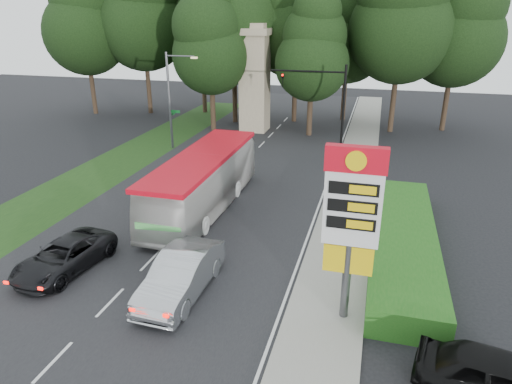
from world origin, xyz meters
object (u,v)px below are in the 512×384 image
(gas_station_pylon, at_px, (352,212))
(parked_car_black, at_px, (503,381))
(transit_bus, at_px, (204,182))
(sedan_silver, at_px, (181,275))
(suv_charcoal, at_px, (64,256))
(monument, at_px, (255,78))
(streetlight_signs, at_px, (172,97))
(traffic_signal_mast, at_px, (327,97))

(gas_station_pylon, bearing_deg, parked_car_black, -31.08)
(transit_bus, distance_m, parked_car_black, 17.92)
(sedan_silver, distance_m, suv_charcoal, 5.88)
(monument, bearing_deg, streetlight_signs, -121.97)
(sedan_silver, bearing_deg, parked_car_black, -12.34)
(streetlight_signs, relative_size, sedan_silver, 1.47)
(gas_station_pylon, height_order, monument, monument)
(transit_bus, distance_m, sedan_silver, 8.87)
(streetlight_signs, bearing_deg, sedan_silver, -64.67)
(monument, bearing_deg, suv_charcoal, -92.74)
(parked_car_black, bearing_deg, monument, 38.08)
(gas_station_pylon, distance_m, streetlight_signs, 25.74)
(traffic_signal_mast, xyz_separation_m, transit_bus, (-5.44, -13.57, -3.00))
(traffic_signal_mast, relative_size, transit_bus, 0.60)
(traffic_signal_mast, height_order, suv_charcoal, traffic_signal_mast)
(monument, distance_m, parked_car_black, 35.13)
(monument, height_order, suv_charcoal, monument)
(transit_bus, bearing_deg, sedan_silver, -74.30)
(transit_bus, bearing_deg, gas_station_pylon, -42.61)
(streetlight_signs, bearing_deg, transit_bus, -58.04)
(streetlight_signs, bearing_deg, suv_charcoal, -79.51)
(gas_station_pylon, distance_m, parked_car_black, 6.73)
(monument, relative_size, parked_car_black, 2.01)
(transit_bus, bearing_deg, parked_car_black, -38.76)
(gas_station_pylon, distance_m, sedan_silver, 7.56)
(streetlight_signs, height_order, monument, monument)
(suv_charcoal, bearing_deg, streetlight_signs, 107.56)
(transit_bus, bearing_deg, suv_charcoal, -112.93)
(gas_station_pylon, height_order, transit_bus, gas_station_pylon)
(transit_bus, relative_size, sedan_silver, 2.21)
(gas_station_pylon, height_order, parked_car_black, gas_station_pylon)
(parked_car_black, bearing_deg, traffic_signal_mast, 29.22)
(traffic_signal_mast, relative_size, monument, 0.72)
(monument, height_order, sedan_silver, monument)
(gas_station_pylon, height_order, traffic_signal_mast, traffic_signal_mast)
(streetlight_signs, height_order, parked_car_black, streetlight_signs)
(transit_bus, height_order, parked_car_black, transit_bus)
(monument, bearing_deg, transit_bus, -83.47)
(gas_station_pylon, bearing_deg, sedan_silver, -179.14)
(monument, relative_size, sedan_silver, 1.85)
(gas_station_pylon, relative_size, suv_charcoal, 1.35)
(sedan_silver, relative_size, suv_charcoal, 1.07)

